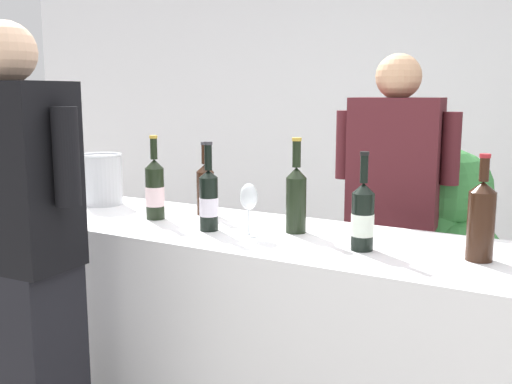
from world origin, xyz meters
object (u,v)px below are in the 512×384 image
at_px(wine_bottle_1, 363,217).
at_px(wine_bottle_5, 205,187).
at_px(wine_bottle_0, 209,199).
at_px(ice_bucket, 102,179).
at_px(wine_bottle_3, 481,219).
at_px(potted_shrub, 439,236).
at_px(person_server, 392,242).
at_px(person_guest, 21,289).
at_px(wine_glass, 249,199).
at_px(wine_bottle_2, 155,189).
at_px(wine_bottle_4, 296,197).

height_order(wine_bottle_1, wine_bottle_5, wine_bottle_1).
bearing_deg(wine_bottle_0, ice_bucket, 165.32).
height_order(wine_bottle_3, potted_shrub, wine_bottle_3).
relative_size(person_server, person_guest, 0.97).
xyz_separation_m(wine_bottle_3, person_guest, (-1.34, -0.65, -0.26)).
distance_m(wine_bottle_5, person_guest, 0.87).
xyz_separation_m(wine_glass, potted_shrub, (0.47, 1.01, -0.30)).
bearing_deg(person_server, wine_bottle_0, -122.38).
bearing_deg(potted_shrub, wine_bottle_2, -135.29).
xyz_separation_m(wine_bottle_0, person_guest, (-0.38, -0.57, -0.25)).
distance_m(wine_bottle_4, wine_glass, 0.18).
bearing_deg(wine_bottle_0, wine_bottle_3, 4.80).
relative_size(wine_bottle_0, person_guest, 0.20).
bearing_deg(wine_glass, wine_bottle_3, 5.97).
bearing_deg(potted_shrub, wine_bottle_0, -122.54).
height_order(wine_bottle_4, potted_shrub, wine_bottle_4).
height_order(wine_bottle_3, wine_glass, wine_bottle_3).
xyz_separation_m(wine_bottle_4, wine_glass, (-0.12, -0.14, 0.00)).
bearing_deg(wine_bottle_0, potted_shrub, 57.46).
relative_size(wine_bottle_3, ice_bucket, 1.40).
xyz_separation_m(wine_glass, person_guest, (-0.55, -0.57, -0.27)).
bearing_deg(wine_bottle_4, wine_bottle_3, -4.63).
bearing_deg(person_server, wine_glass, -111.91).
relative_size(wine_bottle_1, person_server, 0.20).
distance_m(ice_bucket, person_server, 1.38).
height_order(wine_bottle_0, wine_bottle_3, wine_bottle_0).
height_order(wine_bottle_1, person_guest, person_guest).
bearing_deg(potted_shrub, person_server, -123.04).
relative_size(wine_bottle_2, wine_bottle_3, 1.04).
xyz_separation_m(wine_bottle_4, ice_bucket, (-1.04, 0.06, -0.02)).
height_order(wine_bottle_0, ice_bucket, wine_bottle_0).
bearing_deg(wine_bottle_2, ice_bucket, 162.92).
xyz_separation_m(ice_bucket, person_server, (1.22, 0.57, -0.28)).
bearing_deg(person_guest, wine_bottle_5, 76.56).
distance_m(wine_bottle_1, person_server, 0.81).
height_order(wine_bottle_0, person_server, person_server).
xyz_separation_m(ice_bucket, potted_shrub, (1.38, 0.82, -0.28)).
bearing_deg(potted_shrub, ice_bucket, -149.41).
xyz_separation_m(wine_bottle_2, ice_bucket, (-0.42, 0.13, -0.00)).
distance_m(wine_glass, person_server, 0.88).
bearing_deg(wine_bottle_0, wine_bottle_2, 168.66).
xyz_separation_m(wine_bottle_5, person_server, (0.67, 0.53, -0.28)).
xyz_separation_m(wine_bottle_0, wine_bottle_4, (0.30, 0.13, 0.02)).
xyz_separation_m(wine_bottle_5, potted_shrub, (0.83, 0.77, -0.28)).
height_order(wine_bottle_5, wine_glass, wine_bottle_5).
distance_m(wine_bottle_4, potted_shrub, 0.98).
height_order(wine_bottle_1, person_server, person_server).
xyz_separation_m(wine_bottle_2, person_server, (0.80, 0.70, -0.28)).
distance_m(wine_bottle_3, wine_bottle_5, 1.16).
bearing_deg(person_guest, wine_glass, 45.70).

